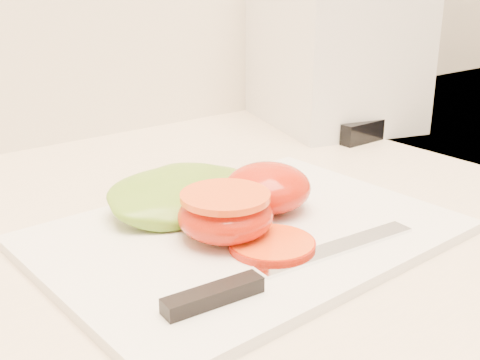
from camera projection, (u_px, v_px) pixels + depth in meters
cutting_board at (247, 234)px, 0.56m from camera, size 0.38×0.28×0.01m
tomato_half_dome at (268, 187)px, 0.59m from camera, size 0.09×0.09×0.05m
tomato_half_cut at (225, 214)px, 0.53m from camera, size 0.09×0.09×0.04m
tomato_slice_0 at (272, 245)px, 0.51m from camera, size 0.07×0.07×0.01m
lettuce_leaf_0 at (185, 194)px, 0.59m from camera, size 0.17×0.12×0.03m
knife at (267, 274)px, 0.46m from camera, size 0.26×0.03×0.01m
appliance at (335, 26)px, 0.92m from camera, size 0.26×0.30×0.30m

